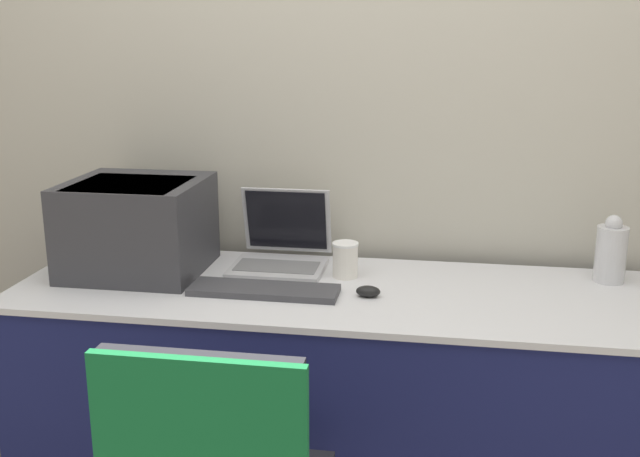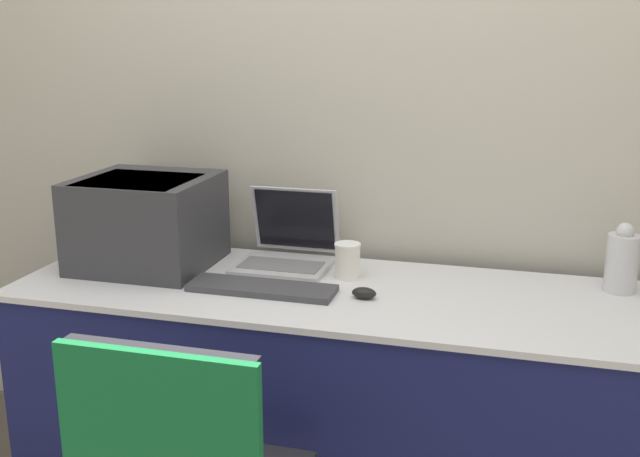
# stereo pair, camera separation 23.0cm
# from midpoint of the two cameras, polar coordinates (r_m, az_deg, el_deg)

# --- Properties ---
(wall_back) EXTENTS (8.00, 0.05, 2.60)m
(wall_back) POSITION_cam_midpoint_polar(r_m,az_deg,el_deg) (2.59, 0.34, 9.87)
(wall_back) COLOR #B7B2A3
(wall_back) RESTS_ON ground_plane
(table) EXTENTS (2.02, 0.66, 0.76)m
(table) POSITION_cam_midpoint_polar(r_m,az_deg,el_deg) (2.46, -1.25, -12.93)
(table) COLOR #191E51
(table) RESTS_ON ground_plane
(printer) EXTENTS (0.43, 0.41, 0.30)m
(printer) POSITION_cam_midpoint_polar(r_m,az_deg,el_deg) (2.53, -16.33, 0.38)
(printer) COLOR #333338
(printer) RESTS_ON table
(laptop_left) EXTENTS (0.31, 0.31, 0.25)m
(laptop_left) POSITION_cam_midpoint_polar(r_m,az_deg,el_deg) (2.52, -5.60, -1.68)
(laptop_left) COLOR #B7B7BC
(laptop_left) RESTS_ON table
(external_keyboard) EXTENTS (0.45, 0.14, 0.02)m
(external_keyboard) POSITION_cam_midpoint_polar(r_m,az_deg,el_deg) (2.28, -7.19, -4.73)
(external_keyboard) COLOR #3D3D42
(external_keyboard) RESTS_ON table
(coffee_cup) EXTENTS (0.08, 0.08, 0.11)m
(coffee_cup) POSITION_cam_midpoint_polar(r_m,az_deg,el_deg) (2.40, -0.77, -2.44)
(coffee_cup) COLOR white
(coffee_cup) RESTS_ON table
(mouse) EXTENTS (0.07, 0.05, 0.03)m
(mouse) POSITION_cam_midpoint_polar(r_m,az_deg,el_deg) (2.23, 0.74, -4.87)
(mouse) COLOR black
(mouse) RESTS_ON table
(metal_pitcher) EXTENTS (0.10, 0.10, 0.22)m
(metal_pitcher) POSITION_cam_midpoint_polar(r_m,az_deg,el_deg) (2.48, 18.87, -1.73)
(metal_pitcher) COLOR silver
(metal_pitcher) RESTS_ON table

